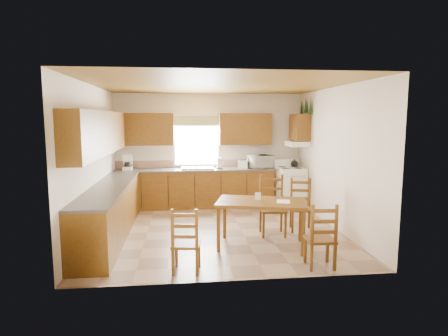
{
  "coord_description": "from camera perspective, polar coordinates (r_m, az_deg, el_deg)",
  "views": [
    {
      "loc": [
        -0.66,
        -6.85,
        2.1
      ],
      "look_at": [
        0.15,
        0.3,
        1.15
      ],
      "focal_mm": 30.0,
      "sensor_mm": 36.0,
      "label": 1
    }
  ],
  "objects": [
    {
      "name": "dining_table",
      "position": [
        6.25,
        5.69,
        -8.45
      ],
      "size": [
        1.6,
        1.15,
        0.77
      ],
      "primitive_type": "cube",
      "rotation": [
        0.0,
        0.0,
        -0.25
      ],
      "color": "brown",
      "rests_on": "floor"
    },
    {
      "name": "chair_near_left",
      "position": [
        5.24,
        -5.79,
        -10.8
      ],
      "size": [
        0.43,
        0.41,
        0.91
      ],
      "primitive_type": "cube",
      "rotation": [
        0.0,
        0.0,
        3.01
      ],
      "color": "brown",
      "rests_on": "floor"
    },
    {
      "name": "chair_far_left",
      "position": [
        6.84,
        7.47,
        -5.75
      ],
      "size": [
        0.48,
        0.46,
        1.07
      ],
      "primitive_type": "cube",
      "rotation": [
        0.0,
        0.0,
        -0.06
      ],
      "color": "brown",
      "rests_on": "floor"
    },
    {
      "name": "floor",
      "position": [
        7.2,
        -0.93,
        -9.45
      ],
      "size": [
        4.5,
        4.5,
        0.0
      ],
      "primitive_type": "plane",
      "color": "#997A60",
      "rests_on": "ground"
    },
    {
      "name": "wall_front",
      "position": [
        4.71,
        1.67,
        -1.64
      ],
      "size": [
        4.5,
        4.5,
        0.0
      ],
      "primitive_type": "plane",
      "color": "silver",
      "rests_on": "floor"
    },
    {
      "name": "chair_far_right",
      "position": [
        7.2,
        11.7,
        -5.59
      ],
      "size": [
        0.47,
        0.46,
        0.97
      ],
      "primitive_type": "cube",
      "rotation": [
        0.0,
        0.0,
        -0.19
      ],
      "color": "brown",
      "rests_on": "floor"
    },
    {
      "name": "paper_towel",
      "position": [
        8.87,
        -0.75,
        0.73
      ],
      "size": [
        0.12,
        0.12,
        0.26
      ],
      "primitive_type": "cylinder",
      "rotation": [
        0.0,
        0.0,
        0.04
      ],
      "color": "white",
      "rests_on": "counter_back"
    },
    {
      "name": "upper_cab_left",
      "position": [
        6.86,
        -18.53,
        5.08
      ],
      "size": [
        0.33,
        3.6,
        0.75
      ],
      "primitive_type": "cube",
      "color": "brown",
      "rests_on": "wall_left"
    },
    {
      "name": "counter_left",
      "position": [
        6.93,
        -17.11,
        -2.79
      ],
      "size": [
        0.63,
        3.6,
        0.04
      ],
      "primitive_type": "cube",
      "color": "#4D4842",
      "rests_on": "lower_cab_left"
    },
    {
      "name": "wall_right",
      "position": [
        7.48,
        16.47,
        1.46
      ],
      "size": [
        4.5,
        4.5,
        0.0
      ],
      "primitive_type": "plane",
      "color": "silver",
      "rests_on": "floor"
    },
    {
      "name": "backsplash",
      "position": [
        9.16,
        -4.63,
        0.66
      ],
      "size": [
        3.75,
        0.01,
        0.18
      ],
      "primitive_type": "cube",
      "color": "#916B59",
      "rests_on": "counter_back"
    },
    {
      "name": "table_paper",
      "position": [
        6.15,
        9.05,
        -5.05
      ],
      "size": [
        0.28,
        0.33,
        0.0
      ],
      "primitive_type": "cube",
      "rotation": [
        0.0,
        0.0,
        -0.27
      ],
      "color": "white",
      "rests_on": "dining_table"
    },
    {
      "name": "wall_left",
      "position": [
        7.08,
        -19.41,
        1.01
      ],
      "size": [
        4.5,
        4.5,
        0.0
      ],
      "primitive_type": "plane",
      "color": "silver",
      "rests_on": "floor"
    },
    {
      "name": "sink_basin",
      "position": [
        8.89,
        -4.08,
        -0.0
      ],
      "size": [
        0.75,
        0.45,
        0.04
      ],
      "primitive_type": "cube",
      "color": "silver",
      "rests_on": "counter_back"
    },
    {
      "name": "upper_cab_stove",
      "position": [
        8.94,
        11.47,
        6.08
      ],
      "size": [
        0.33,
        0.62,
        0.62
      ],
      "primitive_type": "cube",
      "color": "brown",
      "rests_on": "wall_right"
    },
    {
      "name": "lower_cab_back",
      "position": [
        8.96,
        -4.53,
        -3.18
      ],
      "size": [
        3.75,
        0.6,
        0.88
      ],
      "primitive_type": "cube",
      "color": "brown",
      "rests_on": "floor"
    },
    {
      "name": "upper_cab_back_right",
      "position": [
        9.07,
        3.23,
        5.96
      ],
      "size": [
        1.25,
        0.33,
        0.75
      ],
      "primitive_type": "cube",
      "color": "brown",
      "rests_on": "wall_back"
    },
    {
      "name": "upper_cab_back_left",
      "position": [
        8.99,
        -12.19,
        5.79
      ],
      "size": [
        1.41,
        0.33,
        0.75
      ],
      "primitive_type": "cube",
      "color": "brown",
      "rests_on": "wall_back"
    },
    {
      "name": "window_pane",
      "position": [
        9.09,
        -4.19,
        4.03
      ],
      "size": [
        1.05,
        0.01,
        1.1
      ],
      "primitive_type": "cube",
      "color": "white",
      "rests_on": "wall_back"
    },
    {
      "name": "lower_cab_left",
      "position": [
        7.03,
        -16.96,
        -6.48
      ],
      "size": [
        0.6,
        3.6,
        0.88
      ],
      "primitive_type": "cube",
      "color": "brown",
      "rests_on": "floor"
    },
    {
      "name": "microwave",
      "position": [
        9.06,
        5.56,
        0.98
      ],
      "size": [
        0.62,
        0.55,
        0.31
      ],
      "primitive_type": "imported",
      "rotation": [
        0.0,
        0.0,
        0.42
      ],
      "color": "white",
      "rests_on": "counter_back"
    },
    {
      "name": "table_card",
      "position": [
        6.18,
        5.2,
        -4.35
      ],
      "size": [
        0.1,
        0.04,
        0.13
      ],
      "primitive_type": "cube",
      "rotation": [
        0.0,
        0.0,
        -0.24
      ],
      "color": "white",
      "rests_on": "dining_table"
    },
    {
      "name": "chair_near_right",
      "position": [
        5.55,
        14.46,
        -9.87
      ],
      "size": [
        0.41,
        0.39,
        0.93
      ],
      "primitive_type": "cube",
      "rotation": [
        0.0,
        0.0,
        3.09
      ],
      "color": "brown",
      "rests_on": "floor"
    },
    {
      "name": "pine_decal_c",
      "position": [
        9.28,
        11.71,
        9.09
      ],
      "size": [
        0.22,
        0.22,
        0.36
      ],
      "primitive_type": "cone",
      "color": "#143A17",
      "rests_on": "wall_right"
    },
    {
      "name": "stove",
      "position": [
        9.06,
        9.96,
        -2.98
      ],
      "size": [
        0.69,
        0.71,
        0.94
      ],
      "primitive_type": "cube",
      "rotation": [
        0.0,
        0.0,
        0.1
      ],
      "color": "white",
      "rests_on": "floor"
    },
    {
      "name": "counter_back",
      "position": [
        8.89,
        -4.56,
        -0.27
      ],
      "size": [
        3.75,
        0.63,
        0.04
      ],
      "primitive_type": "cube",
      "color": "#4D4842",
      "rests_on": "lower_cab_back"
    },
    {
      "name": "ceiling",
      "position": [
        6.91,
        -0.98,
        12.5
      ],
      "size": [
        4.5,
        4.5,
        0.0
      ],
      "primitive_type": "plane",
      "color": "olive",
      "rests_on": "floor"
    },
    {
      "name": "wall_back",
      "position": [
        9.16,
        -2.3,
        2.81
      ],
      "size": [
        4.5,
        4.5,
        0.0
      ],
      "primitive_type": "plane",
      "color": "silver",
      "rests_on": "floor"
    },
    {
      "name": "toaster",
      "position": [
        8.99,
        2.91,
        0.58
      ],
      "size": [
        0.27,
        0.22,
        0.19
      ],
      "primitive_type": "cube",
      "rotation": [
        0.0,
        0.0,
        -0.32
      ],
      "color": "white",
      "rests_on": "counter_back"
    },
    {
      "name": "pine_decal_a",
      "position": [
        8.68,
        13.03,
        9.17
      ],
      "size": [
        0.22,
        0.22,
        0.36
      ],
      "primitive_type": "cone",
      "color": "#143A17",
      "rests_on": "wall_right"
    },
    {
      "name": "range_hood",
      "position": [
        8.94,
        11.1,
        3.65
      ],
      "size": [
        0.44,
        0.62,
        0.12
      ],
      "primitive_type": "cube",
      "color": "white",
      "rests_on": "wall_right"
    },
    {
      "name": "window_valance",
      "position": [
        9.05,
        -4.21,
        7.18
      ],
      "size": [
        1.19,
        0.01,
        0.24
      ],
      "primitive_type": "cube",
      "color": "#41632E",
      "rests_on": "wall_back"
    },
    {
      "name": "pine_decal_b",
      "position": [
        8.98,
        12.35,
        9.39
      ],
      "size": [
        0.22,
        0.22,
        0.36
      ],
      "primitive_type": "cone",
      "color": "#143A17",
      "rests_on": "wall_right"
    },
    {
      "name": "coffeemaker",
      "position": [
        8.94,
        -14.5,
        0.77
      ],
      "size": [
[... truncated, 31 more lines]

